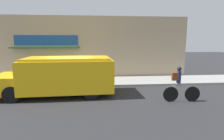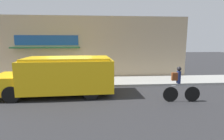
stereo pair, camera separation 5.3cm
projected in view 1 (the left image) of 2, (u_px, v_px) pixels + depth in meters
ground_plane at (71, 88)px, 10.52m from camera, size 70.00×70.00×0.00m
sidewalk at (74, 82)px, 11.78m from camera, size 28.00×2.59×0.14m
storefront at (74, 48)px, 12.90m from camera, size 16.99×0.85×4.62m
school_bus at (61, 75)px, 8.98m from camera, size 5.90×2.68×1.98m
cyclist at (180, 85)px, 8.02m from camera, size 1.74×0.20×1.65m
trash_bin at (27, 74)px, 12.13m from camera, size 0.47×0.47×0.78m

